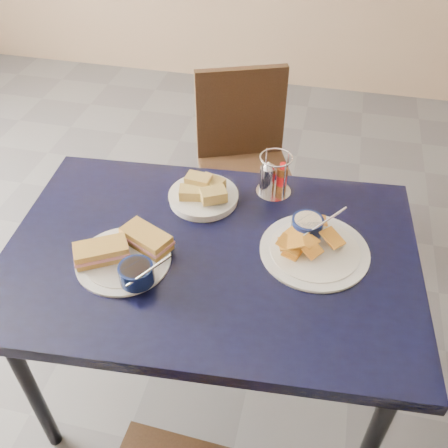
% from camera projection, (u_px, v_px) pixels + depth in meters
% --- Properties ---
extents(ground, '(6.00, 6.00, 0.00)m').
position_uv_depth(ground, '(248.00, 381.00, 1.91)').
color(ground, '#525257').
rests_on(ground, ground).
extents(dining_table, '(1.20, 0.85, 0.75)m').
position_uv_depth(dining_table, '(211.00, 268.00, 1.43)').
color(dining_table, black).
rests_on(dining_table, ground).
extents(chair_far, '(0.50, 0.50, 0.83)m').
position_uv_depth(chair_far, '(250.00, 153.00, 2.22)').
color(chair_far, black).
rests_on(chair_far, ground).
extents(sandwich_plate, '(0.30, 0.26, 0.12)m').
position_uv_depth(sandwich_plate, '(126.00, 255.00, 1.33)').
color(sandwich_plate, white).
rests_on(sandwich_plate, dining_table).
extents(plantain_plate, '(0.30, 0.30, 0.12)m').
position_uv_depth(plantain_plate, '(311.00, 242.00, 1.38)').
color(plantain_plate, white).
rests_on(plantain_plate, dining_table).
extents(bread_basket, '(0.21, 0.21, 0.07)m').
position_uv_depth(bread_basket, '(204.00, 194.00, 1.53)').
color(bread_basket, white).
rests_on(bread_basket, dining_table).
extents(condiment_caddy, '(0.11, 0.11, 0.14)m').
position_uv_depth(condiment_caddy, '(273.00, 177.00, 1.54)').
color(condiment_caddy, silver).
rests_on(condiment_caddy, dining_table).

